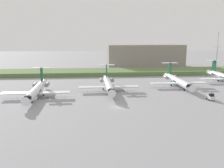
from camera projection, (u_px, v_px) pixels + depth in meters
ground_plane at (110, 87)px, 103.58m from camera, size 500.00×500.00×0.00m
grass_berm at (105, 72)px, 138.26m from camera, size 320.00×20.00×2.22m
regional_jet_second at (37, 90)px, 86.16m from camera, size 22.81×31.00×9.00m
regional_jet_third at (108, 84)px, 95.99m from camera, size 22.81×31.00×9.00m
regional_jet_fourth at (177, 81)px, 103.64m from camera, size 22.81×31.00×9.00m
regional_jet_fifth at (224, 77)px, 113.97m from camera, size 22.81×31.00×9.00m
antenna_mast at (217, 57)px, 139.45m from camera, size 4.40×0.50×22.58m
distant_hangar at (144, 55)px, 172.37m from camera, size 51.05×21.99×14.95m
baggage_tug at (211, 97)px, 82.27m from camera, size 1.72×3.20×2.30m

